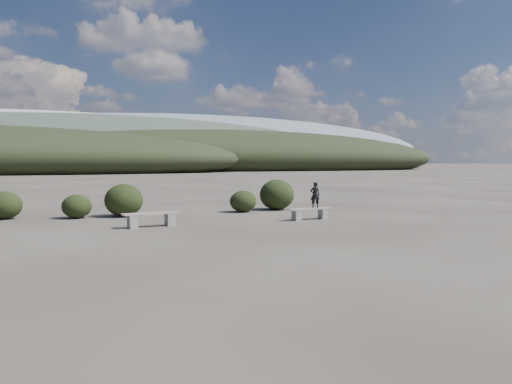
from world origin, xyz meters
name	(u,v)px	position (x,y,z in m)	size (l,w,h in m)	color
ground	(289,246)	(0.00, 0.00, 0.00)	(1200.00, 1200.00, 0.00)	#322D27
bench_left	(152,218)	(-2.50, 4.78, 0.27)	(1.84, 0.66, 0.45)	gray
bench_right	(310,213)	(3.00, 4.75, 0.25)	(1.67, 0.51, 0.41)	gray
seated_person	(315,195)	(3.21, 4.77, 0.87)	(0.33, 0.22, 0.91)	black
shrub_a	(77,206)	(-4.62, 8.20, 0.43)	(1.05, 1.05, 0.86)	black
shrub_b	(124,200)	(-2.96, 8.22, 0.61)	(1.42, 1.42, 1.21)	black
shrub_c	(243,201)	(1.73, 8.15, 0.44)	(1.09, 1.09, 0.87)	black
shrub_d	(277,195)	(3.41, 8.58, 0.64)	(1.47, 1.47, 1.29)	black
shrub_f	(5,205)	(-7.00, 8.84, 0.50)	(1.17, 1.17, 0.99)	black
mountain_ridges	(59,149)	(-7.48, 339.06, 10.84)	(500.00, 400.00, 56.00)	black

